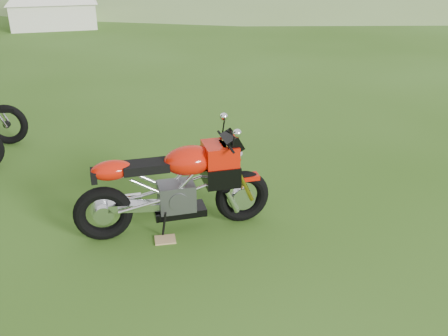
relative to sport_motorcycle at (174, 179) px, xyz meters
name	(u,v)px	position (x,y,z in m)	size (l,w,h in m)	color
ground	(232,263)	(0.39, -0.88, -0.66)	(120.00, 120.00, 0.00)	#2A4F11
sport_motorcycle	(174,179)	(0.00, 0.00, 0.00)	(2.20, 0.55, 1.32)	red
plywood_board	(165,240)	(-0.18, -0.21, -0.65)	(0.24, 0.19, 0.02)	tan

